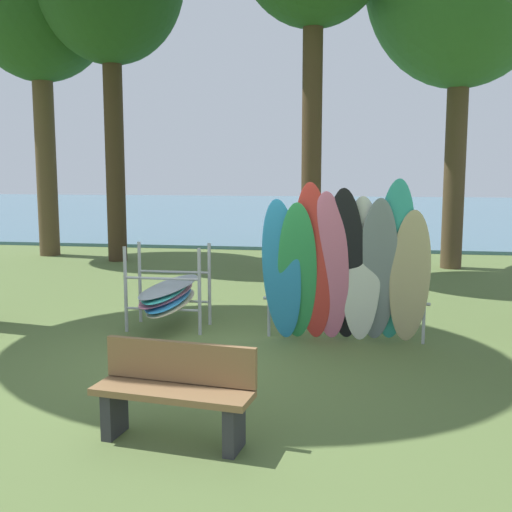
{
  "coord_description": "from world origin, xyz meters",
  "views": [
    {
      "loc": [
        1.85,
        -7.39,
        2.34
      ],
      "look_at": [
        0.39,
        1.46,
        1.1
      ],
      "focal_mm": 43.84,
      "sensor_mm": 36.0,
      "label": 1
    }
  ],
  "objects": [
    {
      "name": "lake_water",
      "position": [
        0.0,
        28.57,
        0.05
      ],
      "size": [
        80.0,
        36.0,
        0.1
      ],
      "primitive_type": "cube",
      "color": "#477084",
      "rests_on": "ground"
    },
    {
      "name": "board_storage_rack",
      "position": [
        -0.9,
        1.36,
        0.52
      ],
      "size": [
        1.15,
        2.13,
        1.25
      ],
      "color": "#9EA0A5",
      "rests_on": "ground"
    },
    {
      "name": "leaning_board_pile",
      "position": [
        1.69,
        0.82,
        1.02
      ],
      "size": [
        2.28,
        0.94,
        2.25
      ],
      "color": "#2D8ED1",
      "rests_on": "ground"
    },
    {
      "name": "ground_plane",
      "position": [
        0.0,
        0.0,
        0.0
      ],
      "size": [
        80.0,
        80.0,
        0.0
      ],
      "primitive_type": "plane",
      "color": "#566B38"
    },
    {
      "name": "park_bench",
      "position": [
        0.31,
        -2.39,
        0.45
      ],
      "size": [
        1.44,
        0.59,
        0.85
      ],
      "color": "#2D2D33",
      "rests_on": "ground"
    }
  ]
}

